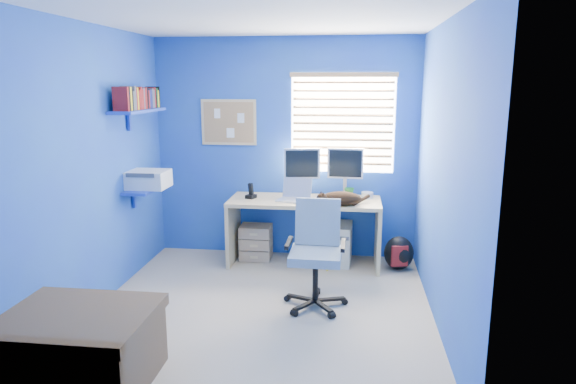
# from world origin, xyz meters

# --- Properties ---
(floor) EXTENTS (3.00, 3.20, 0.00)m
(floor) POSITION_xyz_m (0.00, 0.00, 0.00)
(floor) COLOR tan
(floor) RESTS_ON ground
(ceiling) EXTENTS (3.00, 3.20, 0.00)m
(ceiling) POSITION_xyz_m (0.00, 0.00, 2.50)
(ceiling) COLOR white
(ceiling) RESTS_ON wall_back
(wall_back) EXTENTS (3.00, 0.01, 2.50)m
(wall_back) POSITION_xyz_m (0.00, 1.60, 1.25)
(wall_back) COLOR blue
(wall_back) RESTS_ON ground
(wall_front) EXTENTS (3.00, 0.01, 2.50)m
(wall_front) POSITION_xyz_m (0.00, -1.60, 1.25)
(wall_front) COLOR blue
(wall_front) RESTS_ON ground
(wall_left) EXTENTS (0.01, 3.20, 2.50)m
(wall_left) POSITION_xyz_m (-1.50, 0.00, 1.25)
(wall_left) COLOR blue
(wall_left) RESTS_ON ground
(wall_right) EXTENTS (0.01, 3.20, 2.50)m
(wall_right) POSITION_xyz_m (1.50, 0.00, 1.25)
(wall_right) COLOR blue
(wall_right) RESTS_ON ground
(desk) EXTENTS (1.66, 0.65, 0.74)m
(desk) POSITION_xyz_m (0.26, 1.26, 0.37)
(desk) COLOR tan
(desk) RESTS_ON floor
(laptop) EXTENTS (0.38, 0.33, 0.22)m
(laptop) POSITION_xyz_m (0.14, 1.18, 0.85)
(laptop) COLOR silver
(laptop) RESTS_ON desk
(monitor_left) EXTENTS (0.41, 0.18, 0.54)m
(monitor_left) POSITION_xyz_m (0.21, 1.45, 1.01)
(monitor_left) COLOR silver
(monitor_left) RESTS_ON desk
(monitor_right) EXTENTS (0.41, 0.15, 0.54)m
(monitor_right) POSITION_xyz_m (0.69, 1.52, 1.01)
(monitor_right) COLOR silver
(monitor_right) RESTS_ON desk
(phone) EXTENTS (0.12, 0.13, 0.17)m
(phone) POSITION_xyz_m (-0.34, 1.25, 0.82)
(phone) COLOR black
(phone) RESTS_ON desk
(mug) EXTENTS (0.10, 0.09, 0.10)m
(mug) POSITION_xyz_m (0.74, 1.45, 0.79)
(mug) COLOR #1A7328
(mug) RESTS_ON desk
(cd_spindle) EXTENTS (0.13, 0.13, 0.07)m
(cd_spindle) POSITION_xyz_m (0.94, 1.40, 0.78)
(cd_spindle) COLOR silver
(cd_spindle) RESTS_ON desk
(cat) EXTENTS (0.46, 0.37, 0.15)m
(cat) POSITION_xyz_m (0.66, 1.04, 0.81)
(cat) COLOR black
(cat) RESTS_ON desk
(tower_pc) EXTENTS (0.21, 0.45, 0.45)m
(tower_pc) POSITION_xyz_m (0.68, 1.33, 0.23)
(tower_pc) COLOR beige
(tower_pc) RESTS_ON floor
(drawer_boxes) EXTENTS (0.35, 0.28, 0.41)m
(drawer_boxes) POSITION_xyz_m (-0.31, 1.34, 0.20)
(drawer_boxes) COLOR tan
(drawer_boxes) RESTS_ON floor
(yellow_book) EXTENTS (0.03, 0.17, 0.24)m
(yellow_book) POSITION_xyz_m (0.54, 1.13, 0.12)
(yellow_book) COLOR yellow
(yellow_book) RESTS_ON floor
(backpack) EXTENTS (0.37, 0.32, 0.37)m
(backpack) POSITION_xyz_m (1.29, 1.20, 0.19)
(backpack) COLOR black
(backpack) RESTS_ON floor
(bed_corner) EXTENTS (1.06, 0.76, 0.51)m
(bed_corner) POSITION_xyz_m (-1.08, -1.27, 0.26)
(bed_corner) COLOR brown
(bed_corner) RESTS_ON floor
(office_chair) EXTENTS (0.56, 0.56, 0.96)m
(office_chair) POSITION_xyz_m (0.46, 0.19, 0.36)
(office_chair) COLOR black
(office_chair) RESTS_ON floor
(window_blinds) EXTENTS (1.15, 0.05, 1.10)m
(window_blinds) POSITION_xyz_m (0.65, 1.57, 1.55)
(window_blinds) COLOR white
(window_blinds) RESTS_ON ground
(corkboard) EXTENTS (0.64, 0.02, 0.52)m
(corkboard) POSITION_xyz_m (-0.65, 1.58, 1.55)
(corkboard) COLOR tan
(corkboard) RESTS_ON ground
(wall_shelves) EXTENTS (0.42, 0.90, 1.05)m
(wall_shelves) POSITION_xyz_m (-1.35, 0.75, 1.43)
(wall_shelves) COLOR #203DB5
(wall_shelves) RESTS_ON ground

